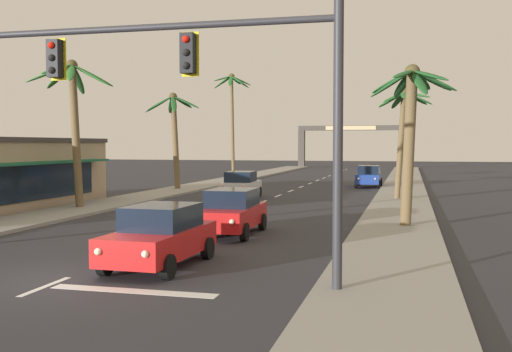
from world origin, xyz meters
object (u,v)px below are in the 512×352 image
Objects in this scene: traffic_signal_mast at (193,78)px; sedan_third_in_queue at (232,211)px; palm_left_farthest at (232,101)px; palm_right_third at (403,117)px; sedan_oncoming_far at (241,185)px; palm_left_third at (174,124)px; sedan_lead_at_stop_bar at (160,236)px; sedan_parked_nearest_kerb at (369,176)px; palm_right_second at (411,115)px; town_gateway_arch at (351,140)px; palm_left_second at (74,106)px.

traffic_signal_mast is 9.18m from sedan_third_in_queue.
palm_left_farthest reaches higher than palm_right_third.
sedan_oncoming_far is 0.64× the size of palm_left_third.
palm_right_third reaches higher than sedan_lead_at_stop_bar.
sedan_oncoming_far is at bearing -38.89° from palm_left_third.
sedan_lead_at_stop_bar is 1.01× the size of sedan_parked_nearest_kerb.
sedan_lead_at_stop_bar is at bearing -68.86° from palm_left_third.
palm_right_second reaches higher than town_gateway_arch.
palm_left_farthest reaches higher than sedan_oncoming_far.
palm_right_second is (16.69, -3.12, -0.82)m from palm_left_second.
palm_left_third is (-10.04, 25.95, 3.95)m from sedan_lead_at_stop_bar.
sedan_oncoming_far is at bearing 102.94° from traffic_signal_mast.
palm_left_second is 1.08× the size of palm_left_third.
sedan_parked_nearest_kerb is (1.78, 34.92, -4.01)m from traffic_signal_mast.
traffic_signal_mast is at bearing -113.44° from palm_right_second.
palm_left_third reaches higher than sedan_third_in_queue.
palm_left_second reaches higher than town_gateway_arch.
palm_left_third is (-11.73, 27.88, -0.06)m from traffic_signal_mast.
sedan_parked_nearest_kerb is at bearing -82.56° from town_gateway_arch.
palm_left_third reaches higher than palm_right_third.
palm_left_farthest is (-9.80, 33.18, 6.53)m from sedan_third_in_queue.
palm_left_farthest is (-13.08, 6.38, 6.53)m from sedan_parked_nearest_kerb.
town_gateway_arch is at bearing 91.63° from sedan_third_in_queue.
traffic_signal_mast is 23.55m from sedan_oncoming_far.
town_gateway_arch is (1.81, 51.85, 3.14)m from sedan_oncoming_far.
palm_right_second is at bearing -61.59° from palm_left_farthest.
palm_left_second is at bearing -90.23° from palm_left_third.
town_gateway_arch is (-7.83, 50.86, -0.96)m from palm_right_third.
sedan_lead_at_stop_bar is at bearing -96.00° from sedan_parked_nearest_kerb.
palm_left_farthest is at bearing 118.41° from palm_right_second.
palm_left_third is at bearing 111.14° from sedan_lead_at_stop_bar.
sedan_third_in_queue is 0.99× the size of sedan_oncoming_far.
palm_left_second is 60.61m from town_gateway_arch.
town_gateway_arch reaches higher than sedan_lead_at_stop_bar.
traffic_signal_mast is 12.35m from palm_right_second.
palm_left_farthest is at bearing 106.45° from sedan_third_in_queue.
sedan_parked_nearest_kerb is (6.97, 12.31, 0.00)m from sedan_oncoming_far.
palm_left_third reaches higher than sedan_oncoming_far.
sedan_third_in_queue is 0.67× the size of palm_right_third.
sedan_third_in_queue is at bearing -88.37° from town_gateway_arch.
palm_right_third is 0.44× the size of town_gateway_arch.
sedan_oncoming_far and sedan_parked_nearest_kerb have the same top height.
palm_left_second is at bearing -150.58° from palm_right_third.
sedan_lead_at_stop_bar is 20.98m from sedan_oncoming_far.
palm_left_second is at bearing 148.36° from sedan_third_in_queue.
palm_left_second is at bearing 128.87° from sedan_lead_at_stop_bar.
palm_left_second reaches higher than sedan_parked_nearest_kerb.
sedan_third_in_queue is at bearing 88.23° from sedan_lead_at_stop_bar.
sedan_lead_at_stop_bar is at bearing -51.13° from palm_left_second.
sedan_oncoming_far is 0.59× the size of palm_left_second.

